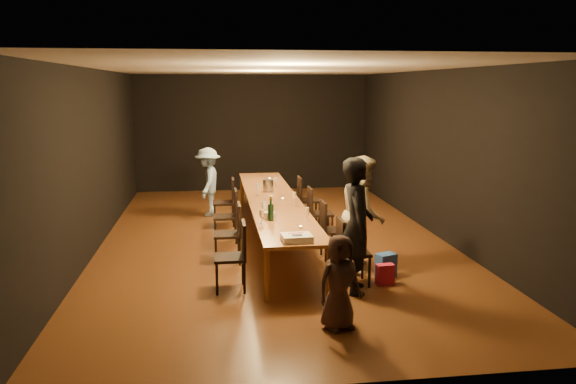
{
  "coord_description": "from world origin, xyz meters",
  "views": [
    {
      "loc": [
        -1.05,
        -9.65,
        2.72
      ],
      "look_at": [
        0.17,
        -0.7,
        1.0
      ],
      "focal_mm": 35.0,
      "sensor_mm": 36.0,
      "label": 1
    }
  ],
  "objects": [
    {
      "name": "ground",
      "position": [
        0.0,
        0.0,
        0.0
      ],
      "size": [
        10.0,
        10.0,
        0.0
      ],
      "primitive_type": "plane",
      "color": "#442111",
      "rests_on": "ground"
    },
    {
      "name": "tealight_near",
      "position": [
        0.15,
        -2.12,
        0.77
      ],
      "size": [
        0.05,
        0.05,
        0.03
      ],
      "primitive_type": "cylinder",
      "color": "#B2B7B2",
      "rests_on": "table"
    },
    {
      "name": "wineglass_5",
      "position": [
        0.16,
        1.09,
        0.85
      ],
      "size": [
        0.06,
        0.06,
        0.21
      ],
      "primitive_type": null,
      "color": "silver",
      "rests_on": "table"
    },
    {
      "name": "chair_left_0",
      "position": [
        -0.85,
        -2.4,
        0.47
      ],
      "size": [
        0.42,
        0.42,
        0.93
      ],
      "primitive_type": null,
      "rotation": [
        0.0,
        0.0,
        1.57
      ],
      "color": "black",
      "rests_on": "ground"
    },
    {
      "name": "tealight_mid",
      "position": [
        0.15,
        -0.14,
        0.77
      ],
      "size": [
        0.05,
        0.05,
        0.03
      ],
      "primitive_type": "cylinder",
      "color": "#B2B7B2",
      "rests_on": "table"
    },
    {
      "name": "wineglass_3",
      "position": [
        0.3,
        -0.51,
        0.85
      ],
      "size": [
        0.06,
        0.06,
        0.21
      ],
      "primitive_type": null,
      "color": "beige",
      "rests_on": "table"
    },
    {
      "name": "gift_bag_red",
      "position": [
        1.28,
        -2.48,
        0.14
      ],
      "size": [
        0.25,
        0.16,
        0.29
      ],
      "primitive_type": "cube",
      "rotation": [
        0.0,
        0.0,
        0.1
      ],
      "color": "#D82043",
      "rests_on": "ground"
    },
    {
      "name": "chair_right_3",
      "position": [
        0.85,
        1.2,
        0.47
      ],
      "size": [
        0.42,
        0.42,
        0.93
      ],
      "primitive_type": null,
      "rotation": [
        0.0,
        0.0,
        -1.57
      ],
      "color": "black",
      "rests_on": "ground"
    },
    {
      "name": "wineglass_0",
      "position": [
        -0.36,
        -1.77,
        0.85
      ],
      "size": [
        0.06,
        0.06,
        0.21
      ],
      "primitive_type": null,
      "color": "beige",
      "rests_on": "table"
    },
    {
      "name": "chair_left_3",
      "position": [
        -0.85,
        1.2,
        0.47
      ],
      "size": [
        0.42,
        0.42,
        0.93
      ],
      "primitive_type": null,
      "rotation": [
        0.0,
        0.0,
        1.57
      ],
      "color": "black",
      "rests_on": "ground"
    },
    {
      "name": "gift_bag_blue",
      "position": [
        1.39,
        -2.17,
        0.17
      ],
      "size": [
        0.32,
        0.27,
        0.34
      ],
      "primitive_type": "cube",
      "rotation": [
        0.0,
        0.0,
        0.37
      ],
      "color": "blue",
      "rests_on": "ground"
    },
    {
      "name": "champagne_bottle",
      "position": [
        -0.22,
        -1.62,
        0.94
      ],
      "size": [
        0.11,
        0.11,
        0.37
      ],
      "primitive_type": null,
      "rotation": [
        0.0,
        0.0,
        -0.38
      ],
      "color": "black",
      "rests_on": "table"
    },
    {
      "name": "room_shell",
      "position": [
        0.0,
        0.0,
        2.08
      ],
      "size": [
        6.04,
        10.04,
        3.02
      ],
      "color": "black",
      "rests_on": "ground"
    },
    {
      "name": "chair_right_0",
      "position": [
        0.85,
        -2.4,
        0.47
      ],
      "size": [
        0.42,
        0.42,
        0.93
      ],
      "primitive_type": null,
      "rotation": [
        0.0,
        0.0,
        -1.57
      ],
      "color": "black",
      "rests_on": "ground"
    },
    {
      "name": "wineglass_4",
      "position": [
        -0.24,
        0.44,
        0.85
      ],
      "size": [
        0.06,
        0.06,
        0.21
      ],
      "primitive_type": null,
      "color": "silver",
      "rests_on": "table"
    },
    {
      "name": "table",
      "position": [
        0.0,
        0.0,
        0.7
      ],
      "size": [
        0.9,
        6.0,
        0.75
      ],
      "color": "#97582B",
      "rests_on": "ground"
    },
    {
      "name": "chair_right_1",
      "position": [
        0.85,
        -1.2,
        0.47
      ],
      "size": [
        0.42,
        0.42,
        0.93
      ],
      "primitive_type": null,
      "rotation": [
        0.0,
        0.0,
        -1.57
      ],
      "color": "black",
      "rests_on": "ground"
    },
    {
      "name": "plate_stack",
      "position": [
        -0.22,
        -1.49,
        0.8
      ],
      "size": [
        0.22,
        0.22,
        0.1
      ],
      "primitive_type": "cylinder",
      "rotation": [
        0.0,
        0.0,
        -0.27
      ],
      "color": "white",
      "rests_on": "table"
    },
    {
      "name": "wineglass_1",
      "position": [
        0.31,
        -1.72,
        0.85
      ],
      "size": [
        0.06,
        0.06,
        0.21
      ],
      "primitive_type": null,
      "color": "beige",
      "rests_on": "table"
    },
    {
      "name": "tealight_far",
      "position": [
        0.15,
        2.06,
        0.77
      ],
      "size": [
        0.05,
        0.05,
        0.03
      ],
      "primitive_type": "cylinder",
      "color": "#B2B7B2",
      "rests_on": "table"
    },
    {
      "name": "woman_birthday",
      "position": [
        0.81,
        -2.67,
        0.9
      ],
      "size": [
        0.52,
        0.72,
        1.81
      ],
      "primitive_type": "imported",
      "rotation": [
        0.0,
        0.0,
        1.43
      ],
      "color": "black",
      "rests_on": "ground"
    },
    {
      "name": "chair_left_2",
      "position": [
        -0.85,
        0.0,
        0.47
      ],
      "size": [
        0.42,
        0.42,
        0.93
      ],
      "primitive_type": null,
      "rotation": [
        0.0,
        0.0,
        1.57
      ],
      "color": "black",
      "rests_on": "ground"
    },
    {
      "name": "child",
      "position": [
        0.33,
        -3.79,
        0.55
      ],
      "size": [
        0.62,
        0.5,
        1.09
      ],
      "primitive_type": "imported",
      "rotation": [
        0.0,
        0.0,
        0.33
      ],
      "color": "#38261F",
      "rests_on": "ground"
    },
    {
      "name": "man_blue",
      "position": [
        -1.15,
        2.09,
        0.72
      ],
      "size": [
        0.66,
        1.0,
        1.45
      ],
      "primitive_type": "imported",
      "rotation": [
        0.0,
        0.0,
        -1.71
      ],
      "color": "#7FA1C5",
      "rests_on": "ground"
    },
    {
      "name": "woman_tan",
      "position": [
        1.15,
        -1.75,
        0.86
      ],
      "size": [
        0.88,
        1.0,
        1.71
      ],
      "primitive_type": "imported",
      "rotation": [
        0.0,
        0.0,
        1.24
      ],
      "color": "tan",
      "rests_on": "ground"
    },
    {
      "name": "wineglass_2",
      "position": [
        -0.28,
        -1.2,
        0.85
      ],
      "size": [
        0.06,
        0.06,
        0.21
      ],
      "primitive_type": null,
      "color": "silver",
      "rests_on": "table"
    },
    {
      "name": "ice_bucket",
      "position": [
        -0.02,
        0.75,
        0.86
      ],
      "size": [
        0.25,
        0.25,
        0.22
      ],
      "primitive_type": "cylinder",
      "rotation": [
        0.0,
        0.0,
        0.28
      ],
      "color": "#B3B3B8",
      "rests_on": "table"
    },
    {
      "name": "birthday_cake",
      "position": [
        -0.0,
        -2.77,
        0.79
      ],
      "size": [
        0.4,
        0.32,
        0.09
      ],
      "rotation": [
        0.0,
        0.0,
        0.05
      ],
      "color": "white",
      "rests_on": "table"
    },
    {
      "name": "chair_left_1",
      "position": [
        -0.85,
        -1.2,
        0.47
      ],
      "size": [
        0.42,
        0.42,
        0.93
      ],
      "primitive_type": null,
      "rotation": [
        0.0,
        0.0,
        1.57
      ],
      "color": "black",
      "rests_on": "ground"
    },
    {
      "name": "chair_right_2",
      "position": [
        0.85,
        0.0,
        0.47
      ],
      "size": [
        0.42,
        0.42,
        0.93
      ],
      "primitive_type": null,
      "rotation": [
        0.0,
        0.0,
        -1.57
      ],
      "color": "black",
      "rests_on": "ground"
    }
  ]
}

